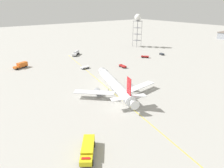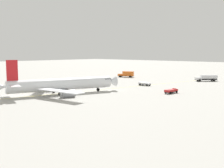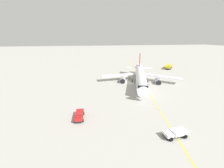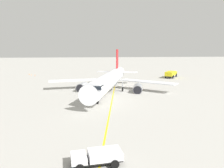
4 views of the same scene
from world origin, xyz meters
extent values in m
plane|color=#ADAAA3|center=(0.00, 0.00, 0.00)|extent=(600.00, 600.00, 0.00)
cylinder|color=white|center=(4.87, -2.10, 3.07)|extent=(14.25, 33.05, 3.82)
cone|color=white|center=(-0.82, -19.16, 3.07)|extent=(4.39, 4.00, 3.63)
cone|color=white|center=(10.66, 15.25, 3.37)|extent=(4.35, 4.82, 3.25)
cube|color=black|center=(-0.13, -17.07, 3.93)|extent=(3.84, 3.30, 0.70)
ellipsoid|color=gray|center=(5.40, -0.50, 2.02)|extent=(7.09, 12.55, 2.10)
cube|color=red|center=(9.55, 11.91, 7.98)|extent=(1.24, 3.11, 6.00)
cube|color=white|center=(12.98, 10.77, 3.84)|extent=(6.23, 4.27, 0.20)
cube|color=white|center=(6.12, 13.06, 3.84)|extent=(6.23, 4.27, 0.20)
cube|color=white|center=(15.19, -1.72, 2.40)|extent=(13.53, 13.21, 0.28)
cube|color=white|center=(-3.15, 4.40, 2.40)|extent=(15.81, 5.27, 0.28)
cylinder|color=gray|center=(12.05, -3.78, 0.95)|extent=(3.55, 4.58, 2.40)
cylinder|color=black|center=(11.39, -5.74, 0.95)|extent=(1.98, 0.79, 2.04)
cylinder|color=gray|center=(-1.88, 0.86, 0.95)|extent=(3.55, 4.58, 2.40)
cylinder|color=black|center=(-2.53, -1.09, 0.95)|extent=(1.98, 0.79, 2.04)
cylinder|color=#9EA0A5|center=(0.83, -14.20, 1.48)|extent=(0.20, 0.20, 1.85)
cylinder|color=black|center=(0.83, -14.20, 0.55)|extent=(0.63, 1.14, 1.10)
cylinder|color=#9EA0A5|center=(8.54, -1.55, 1.48)|extent=(0.20, 0.20, 1.85)
cylinder|color=black|center=(8.54, -1.55, 0.55)|extent=(0.63, 1.14, 1.10)
cylinder|color=#9EA0A5|center=(2.26, 0.54, 1.48)|extent=(0.20, 0.20, 1.85)
cylinder|color=black|center=(2.26, 0.54, 0.55)|extent=(0.63, 1.14, 1.10)
cube|color=#232326|center=(33.74, 24.91, 0.80)|extent=(7.75, 9.41, 0.20)
cube|color=yellow|center=(35.94, 27.95, 1.50)|extent=(3.69, 3.60, 1.20)
cube|color=black|center=(36.59, 28.84, 1.68)|extent=(1.96, 1.45, 0.67)
cube|color=yellow|center=(32.98, 23.86, 1.70)|extent=(6.56, 7.56, 1.60)
cube|color=red|center=(35.94, 27.95, 2.20)|extent=(1.95, 1.64, 0.16)
cylinder|color=black|center=(34.64, 28.54, 0.70)|extent=(1.05, 1.30, 1.40)
cylinder|color=black|center=(36.92, 26.89, 0.70)|extent=(1.05, 1.30, 1.40)
cylinder|color=black|center=(30.75, 23.18, 0.70)|extent=(1.05, 1.30, 1.40)
cylinder|color=black|center=(33.02, 21.52, 0.70)|extent=(1.05, 1.30, 1.40)
cube|color=#232326|center=(-1.44, -37.71, 0.50)|extent=(4.82, 2.13, 0.20)
cube|color=white|center=(-3.08, -37.84, 0.88)|extent=(1.57, 2.18, 0.55)
cube|color=black|center=(-3.68, -37.89, 0.96)|extent=(0.22, 1.74, 0.31)
cube|color=white|center=(-0.64, -37.65, 0.95)|extent=(3.24, 2.31, 0.70)
cylinder|color=black|center=(-3.00, -38.87, 0.40)|extent=(0.82, 0.34, 0.80)
cylinder|color=black|center=(-3.16, -36.81, 0.40)|extent=(0.82, 0.34, 0.80)
cylinder|color=black|center=(0.14, -38.62, 0.40)|extent=(0.82, 0.34, 0.80)
cylinder|color=black|center=(-0.03, -36.56, 0.40)|extent=(0.82, 0.34, 0.80)
cube|color=yellow|center=(5.85, -3.19, 0.00)|extent=(28.24, 138.72, 0.01)
cone|color=orange|center=(-20.93, 38.79, 0.28)|extent=(0.36, 0.36, 0.55)
cylinder|color=white|center=(-20.93, 38.79, 0.30)|extent=(0.22, 0.22, 0.06)
cone|color=orange|center=(-23.00, 42.07, 0.28)|extent=(0.36, 0.36, 0.55)
cylinder|color=white|center=(-23.00, 42.07, 0.30)|extent=(0.22, 0.22, 0.06)
cone|color=orange|center=(-24.30, 44.13, 0.28)|extent=(0.36, 0.36, 0.55)
cylinder|color=white|center=(-24.30, 44.13, 0.30)|extent=(0.22, 0.22, 0.06)
camera|label=1|loc=(53.53, 61.23, 34.39)|focal=33.51mm
camera|label=2|loc=(-65.66, 50.38, 13.38)|focal=44.14mm
camera|label=3|loc=(-18.43, -60.79, 18.65)|focal=24.73mm
camera|label=4|loc=(-2.97, -56.71, 10.53)|focal=34.96mm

